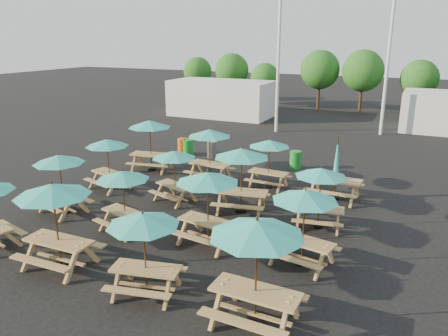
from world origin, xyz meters
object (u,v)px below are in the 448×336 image
at_px(picnic_unit_10, 242,157).
at_px(picnic_unit_8, 143,225).
at_px(picnic_unit_13, 305,201).
at_px(picnic_unit_9, 208,183).
at_px(picnic_unit_7, 209,136).
at_px(waste_bin_0, 183,146).
at_px(picnic_unit_3, 150,127).
at_px(picnic_unit_14, 321,176).
at_px(picnic_unit_1, 59,163).
at_px(picnic_unit_6, 174,158).
at_px(waste_bin_1, 188,148).
at_px(picnic_unit_15, 336,174).
at_px(picnic_unit_2, 107,146).
at_px(picnic_unit_12, 257,236).
at_px(picnic_unit_4, 53,196).
at_px(waste_bin_3, 295,160).
at_px(picnic_unit_5, 123,180).
at_px(waste_bin_2, 212,149).
at_px(picnic_unit_11, 269,147).

bearing_deg(picnic_unit_10, picnic_unit_8, -100.79).
bearing_deg(picnic_unit_13, picnic_unit_9, -169.74).
relative_size(picnic_unit_7, waste_bin_0, 2.68).
xyz_separation_m(picnic_unit_7, waste_bin_0, (-3.35, 3.34, -1.56)).
height_order(picnic_unit_3, picnic_unit_14, picnic_unit_3).
relative_size(picnic_unit_1, picnic_unit_6, 1.04).
bearing_deg(waste_bin_1, picnic_unit_15, -21.29).
height_order(picnic_unit_2, picnic_unit_12, picnic_unit_12).
bearing_deg(picnic_unit_7, picnic_unit_2, -135.91).
bearing_deg(picnic_unit_10, waste_bin_1, 122.69).
bearing_deg(picnic_unit_9, picnic_unit_4, -127.93).
bearing_deg(waste_bin_3, picnic_unit_4, -105.07).
distance_m(picnic_unit_5, picnic_unit_10, 4.21).
distance_m(picnic_unit_14, waste_bin_3, 6.96).
distance_m(picnic_unit_8, waste_bin_0, 13.55).
xyz_separation_m(picnic_unit_9, picnic_unit_10, (-0.10, 2.81, 0.06)).
relative_size(picnic_unit_5, waste_bin_1, 2.41).
height_order(waste_bin_0, waste_bin_3, same).
bearing_deg(picnic_unit_12, waste_bin_1, 126.90).
bearing_deg(picnic_unit_1, waste_bin_0, 106.58).
height_order(picnic_unit_1, waste_bin_1, picnic_unit_1).
bearing_deg(picnic_unit_15, waste_bin_2, 156.17).
relative_size(picnic_unit_2, picnic_unit_9, 0.93).
xyz_separation_m(picnic_unit_15, waste_bin_1, (-8.50, 3.31, -0.62)).
bearing_deg(picnic_unit_13, picnic_unit_6, 165.36).
distance_m(picnic_unit_3, waste_bin_2, 4.03).
bearing_deg(picnic_unit_15, picnic_unit_14, -86.52).
bearing_deg(picnic_unit_13, picnic_unit_5, -166.37).
height_order(picnic_unit_8, waste_bin_2, picnic_unit_8).
xyz_separation_m(picnic_unit_6, picnic_unit_8, (2.69, -5.79, 0.11)).
bearing_deg(waste_bin_2, picnic_unit_9, -63.97).
height_order(picnic_unit_10, waste_bin_2, picnic_unit_10).
bearing_deg(picnic_unit_11, picnic_unit_14, -44.08).
xyz_separation_m(picnic_unit_14, waste_bin_2, (-7.21, 6.40, -1.36)).
relative_size(picnic_unit_15, waste_bin_1, 2.93).
xyz_separation_m(picnic_unit_8, picnic_unit_14, (2.91, 5.76, -0.06)).
bearing_deg(picnic_unit_8, picnic_unit_1, 139.26).
bearing_deg(picnic_unit_6, picnic_unit_11, 66.26).
xyz_separation_m(picnic_unit_6, picnic_unit_15, (5.54, 2.86, -0.70)).
distance_m(picnic_unit_13, waste_bin_0, 12.88).
relative_size(picnic_unit_8, picnic_unit_9, 0.93).
height_order(picnic_unit_5, waste_bin_1, picnic_unit_5).
distance_m(picnic_unit_11, picnic_unit_12, 9.30).
bearing_deg(waste_bin_0, waste_bin_2, 3.77).
bearing_deg(picnic_unit_4, picnic_unit_12, -1.73).
bearing_deg(picnic_unit_7, picnic_unit_11, 6.63).
bearing_deg(picnic_unit_5, picnic_unit_11, 78.59).
bearing_deg(picnic_unit_10, picnic_unit_7, 123.50).
bearing_deg(picnic_unit_2, picnic_unit_12, -17.46).
bearing_deg(picnic_unit_8, waste_bin_3, 76.06).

